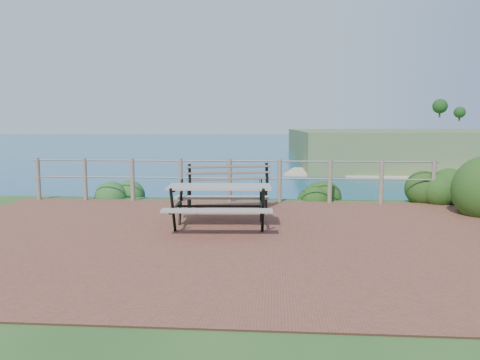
{
  "coord_description": "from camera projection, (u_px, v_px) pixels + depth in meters",
  "views": [
    {
      "loc": [
        1.04,
        -7.35,
        1.77
      ],
      "look_at": [
        0.38,
        1.45,
        0.75
      ],
      "focal_mm": 35.0,
      "sensor_mm": 36.0,
      "label": 1
    }
  ],
  "objects": [
    {
      "name": "ground",
      "position": [
        210.0,
        236.0,
        7.57
      ],
      "size": [
        10.0,
        7.0,
        0.12
      ],
      "primitive_type": "cube",
      "color": "brown",
      "rests_on": "ground"
    },
    {
      "name": "ocean",
      "position": [
        273.0,
        130.0,
        205.69
      ],
      "size": [
        1200.0,
        1200.0,
        0.0
      ],
      "primitive_type": "plane",
      "color": "#166A84",
      "rests_on": "ground"
    },
    {
      "name": "safety_railing",
      "position": [
        230.0,
        178.0,
        10.82
      ],
      "size": [
        9.4,
        0.1,
        1.0
      ],
      "color": "#6B5B4C",
      "rests_on": "ground"
    },
    {
      "name": "picnic_table",
      "position": [
        219.0,
        202.0,
        8.02
      ],
      "size": [
        1.79,
        1.52,
        0.74
      ],
      "rotation": [
        0.0,
        0.0,
        0.06
      ],
      "color": "gray",
      "rests_on": "ground"
    },
    {
      "name": "park_bench",
      "position": [
        227.0,
        179.0,
        9.92
      ],
      "size": [
        1.8,
        0.86,
        0.99
      ],
      "rotation": [
        0.0,
        0.0,
        0.25
      ],
      "color": "brown",
      "rests_on": "ground"
    },
    {
      "name": "shrub_right_edge",
      "position": [
        436.0,
        203.0,
        10.87
      ],
      "size": [
        0.94,
        0.94,
        1.34
      ],
      "primitive_type": "ellipsoid",
      "color": "#1C3D12",
      "rests_on": "ground"
    },
    {
      "name": "shrub_lip_west",
      "position": [
        117.0,
        197.0,
        11.79
      ],
      "size": [
        0.88,
        0.88,
        0.66
      ],
      "primitive_type": "ellipsoid",
      "color": "#205623",
      "rests_on": "ground"
    },
    {
      "name": "shrub_lip_east",
      "position": [
        320.0,
        198.0,
        11.57
      ],
      "size": [
        0.88,
        0.88,
        0.67
      ],
      "primitive_type": "ellipsoid",
      "color": "#1C3D12",
      "rests_on": "ground"
    }
  ]
}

